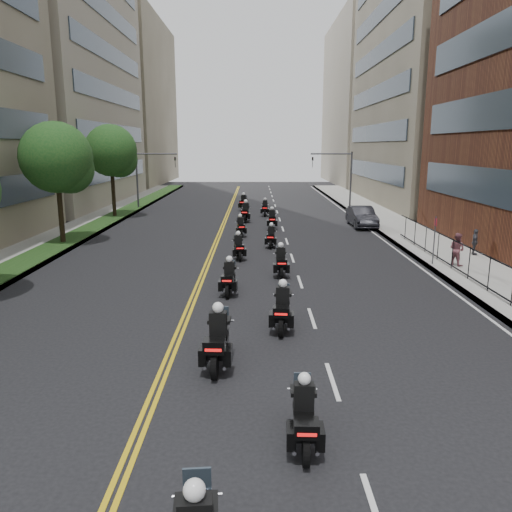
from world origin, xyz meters
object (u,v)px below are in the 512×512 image
at_px(motorcycle_10, 246,213).
at_px(parked_sedan, 362,217).
at_px(motorcycle_9, 272,220).
at_px(pedestrian_b, 457,249).
at_px(motorcycle_12, 243,203).
at_px(motorcycle_4, 229,279).
at_px(motorcycle_6, 238,248).
at_px(motorcycle_7, 271,237).
at_px(motorcycle_1, 304,418).
at_px(motorcycle_5, 281,263).
at_px(motorcycle_2, 218,342).
at_px(motorcycle_8, 241,227).
at_px(motorcycle_11, 265,209).
at_px(pedestrian_c, 475,242).
at_px(motorcycle_3, 282,310).

bearing_deg(motorcycle_10, parked_sedan, -11.60).
bearing_deg(motorcycle_9, pedestrian_b, -53.15).
relative_size(motorcycle_9, motorcycle_12, 0.97).
height_order(motorcycle_4, motorcycle_9, motorcycle_9).
relative_size(motorcycle_6, motorcycle_7, 1.02).
bearing_deg(motorcycle_7, motorcycle_1, -84.60).
relative_size(motorcycle_5, motorcycle_6, 1.04).
xyz_separation_m(motorcycle_2, motorcycle_6, (0.12, 13.85, -0.12)).
xyz_separation_m(motorcycle_8, pedestrian_b, (11.40, -9.32, 0.38)).
xyz_separation_m(motorcycle_1, motorcycle_11, (-0.15, 35.20, 0.01)).
bearing_deg(motorcycle_2, motorcycle_5, 79.78).
height_order(motorcycle_2, pedestrian_c, motorcycle_2).
xyz_separation_m(motorcycle_7, motorcycle_11, (-0.12, 14.14, 0.03)).
relative_size(motorcycle_3, motorcycle_5, 1.07).
xyz_separation_m(motorcycle_3, parked_sedan, (7.35, 22.21, 0.09)).
height_order(motorcycle_11, pedestrian_b, pedestrian_b).
bearing_deg(motorcycle_6, motorcycle_9, 70.40).
distance_m(parked_sedan, pedestrian_c, 11.68).
bearing_deg(motorcycle_6, motorcycle_10, 81.88).
relative_size(motorcycle_12, parked_sedan, 0.49).
relative_size(motorcycle_8, parked_sedan, 0.44).
distance_m(motorcycle_10, pedestrian_c, 18.84).
height_order(motorcycle_1, motorcycle_10, motorcycle_10).
xyz_separation_m(motorcycle_1, motorcycle_5, (0.21, 14.06, 0.02)).
distance_m(motorcycle_1, motorcycle_10, 31.61).
bearing_deg(motorcycle_11, motorcycle_8, -97.77).
bearing_deg(motorcycle_10, motorcycle_9, -55.34).
relative_size(motorcycle_2, motorcycle_11, 1.16).
xyz_separation_m(motorcycle_6, motorcycle_7, (1.93, 3.34, -0.01)).
height_order(motorcycle_2, motorcycle_9, motorcycle_2).
xyz_separation_m(motorcycle_9, motorcycle_12, (-2.43, 11.15, 0.02)).
height_order(motorcycle_11, parked_sedan, motorcycle_11).
bearing_deg(pedestrian_c, pedestrian_b, 157.71).
relative_size(motorcycle_3, motorcycle_8, 1.13).
relative_size(motorcycle_2, motorcycle_8, 1.22).
bearing_deg(pedestrian_c, motorcycle_9, 64.70).
xyz_separation_m(motorcycle_5, motorcycle_10, (-2.05, 17.49, 0.08)).
height_order(motorcycle_2, motorcycle_4, motorcycle_2).
height_order(motorcycle_1, pedestrian_c, pedestrian_c).
xyz_separation_m(motorcycle_7, pedestrian_c, (11.39, -2.95, 0.28)).
height_order(motorcycle_1, motorcycle_9, motorcycle_9).
relative_size(motorcycle_9, pedestrian_c, 1.54).
relative_size(motorcycle_2, pedestrian_c, 1.73).
xyz_separation_m(motorcycle_10, parked_sedan, (9.09, -2.51, 0.06)).
xyz_separation_m(motorcycle_3, motorcycle_4, (-2.04, 4.21, -0.05)).
xyz_separation_m(motorcycle_3, pedestrian_c, (11.45, 11.28, 0.20)).
xyz_separation_m(motorcycle_2, motorcycle_9, (2.33, 24.21, -0.08)).
bearing_deg(motorcycle_11, motorcycle_4, -91.96).
relative_size(motorcycle_2, parked_sedan, 0.53).
xyz_separation_m(motorcycle_6, pedestrian_b, (11.31, -2.11, 0.37)).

